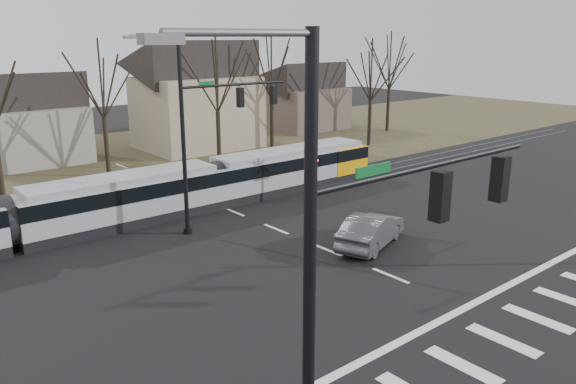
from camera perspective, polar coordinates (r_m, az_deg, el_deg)
ground at (r=24.00m, az=14.08°, el=-9.75°), size 140.00×140.00×0.00m
grass_verge at (r=48.97m, az=-17.50°, el=2.94°), size 140.00×28.00×0.01m
crosswalk at (r=22.18m, az=22.60°, el=-12.71°), size 27.00×2.60×0.01m
stop_line at (r=23.11m, az=17.73°, el=-11.05°), size 28.00×0.35×0.01m
lane_dashes at (r=35.09m, az=-7.33°, el=-1.26°), size 0.18×30.00×0.01m
rail_pair at (r=34.92m, az=-7.15°, el=-1.30°), size 90.00×1.52×0.06m
tram at (r=32.00m, az=-16.55°, el=-0.62°), size 36.75×2.73×2.79m
sedan at (r=28.07m, az=8.42°, el=-3.85°), size 5.06×6.18×1.66m
signal_pole_near_left at (r=10.79m, az=8.56°, el=-8.44°), size 9.28×0.44×10.20m
signal_pole_far at (r=29.70m, az=-7.97°, el=6.93°), size 9.28×0.44×10.20m
rail_crossing_signal at (r=35.05m, az=2.32°, el=2.02°), size 1.08×0.36×4.00m
tree_row at (r=43.60m, az=-12.50°, el=8.49°), size 59.20×7.20×10.00m
house_b at (r=50.53m, az=-24.90°, el=7.16°), size 8.64×7.56×7.65m
house_c at (r=53.04m, az=-9.29°, el=10.09°), size 10.80×8.64×10.10m
house_d at (r=63.59m, az=1.67°, el=10.01°), size 8.64×7.56×7.65m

